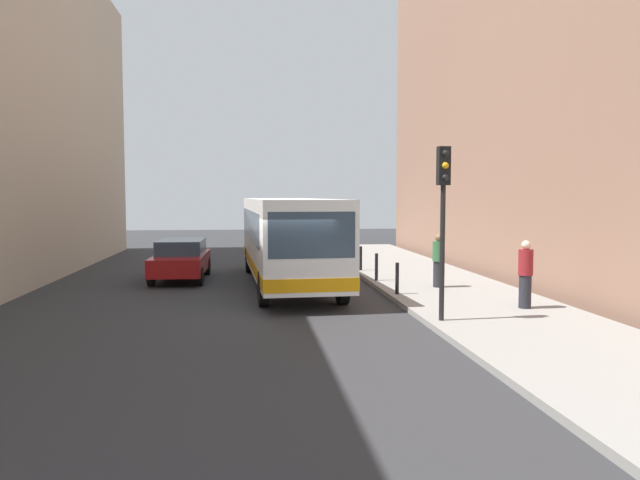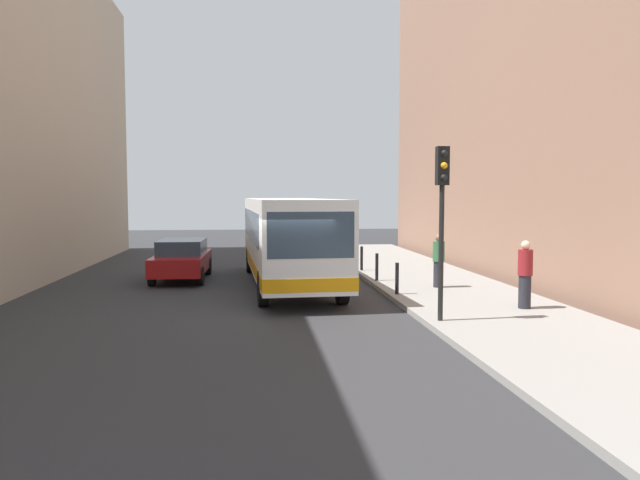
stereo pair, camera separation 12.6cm
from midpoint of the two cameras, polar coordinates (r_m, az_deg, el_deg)
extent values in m
plane|color=#2D2D30|center=(16.68, -3.07, -6.57)|extent=(80.00, 80.00, 0.00)
cube|color=gray|center=(17.81, 14.64, -5.77)|extent=(4.40, 40.00, 0.15)
cube|color=#936B56|center=(24.46, 25.48, 16.45)|extent=(7.00, 32.00, 16.96)
cube|color=white|center=(21.03, -2.85, 0.46)|extent=(3.03, 11.11, 2.50)
cube|color=orange|center=(21.11, -2.84, -2.11)|extent=(3.05, 11.13, 0.36)
cube|color=#2D3D4C|center=(15.58, -0.62, 0.46)|extent=(2.26, 0.17, 1.20)
cube|color=#2D3D4C|center=(21.51, -3.00, 1.47)|extent=(2.97, 9.51, 1.00)
cylinder|color=black|center=(17.50, 2.28, -4.41)|extent=(0.33, 1.01, 1.00)
cylinder|color=black|center=(17.20, -5.14, -4.57)|extent=(0.33, 1.01, 1.00)
cylinder|color=black|center=(25.13, -1.26, -1.79)|extent=(0.33, 1.01, 1.00)
cylinder|color=black|center=(24.92, -6.41, -1.87)|extent=(0.33, 1.01, 1.00)
cube|color=maroon|center=(23.08, -12.63, -2.07)|extent=(1.90, 4.44, 0.64)
cube|color=#2D3D4C|center=(23.17, -12.61, -0.61)|extent=(1.66, 2.50, 0.52)
cylinder|color=black|center=(21.54, -10.97, -3.34)|extent=(0.23, 0.64, 0.64)
cylinder|color=black|center=(21.77, -15.28, -3.34)|extent=(0.23, 0.64, 0.64)
cylinder|color=black|center=(24.51, -10.26, -2.43)|extent=(0.23, 0.64, 0.64)
cylinder|color=black|center=(24.71, -14.05, -2.44)|extent=(0.23, 0.64, 0.64)
cube|color=#A5A8AD|center=(31.75, -2.89, -0.30)|extent=(1.90, 4.44, 0.64)
cube|color=#2D3D4C|center=(31.86, -2.92, 0.76)|extent=(1.66, 2.50, 0.52)
cylinder|color=black|center=(30.38, -1.11, -1.10)|extent=(0.24, 0.65, 0.64)
cylinder|color=black|center=(30.23, -4.20, -1.14)|extent=(0.24, 0.65, 0.64)
cylinder|color=black|center=(33.35, -1.71, -0.63)|extent=(0.24, 0.65, 0.64)
cylinder|color=black|center=(33.21, -4.52, -0.66)|extent=(0.24, 0.65, 0.64)
cylinder|color=black|center=(14.65, 11.49, -1.23)|extent=(0.12, 0.12, 3.20)
cube|color=black|center=(14.60, 11.61, 6.80)|extent=(0.28, 0.24, 0.90)
sphere|color=black|center=(14.50, 11.78, 7.93)|extent=(0.16, 0.16, 0.16)
sphere|color=orange|center=(14.48, 11.77, 6.82)|extent=(0.16, 0.16, 0.16)
sphere|color=black|center=(14.47, 11.75, 5.72)|extent=(0.16, 0.16, 0.16)
cylinder|color=black|center=(18.50, 7.40, -3.58)|extent=(0.11, 0.11, 0.95)
cylinder|color=black|center=(21.37, 5.50, -2.52)|extent=(0.11, 0.11, 0.95)
cylinder|color=black|center=(24.27, 4.06, -1.72)|extent=(0.11, 0.11, 0.95)
cylinder|color=#26262D|center=(16.95, 18.78, -4.61)|extent=(0.32, 0.32, 0.87)
cylinder|color=maroon|center=(16.86, 18.84, -2.00)|extent=(0.38, 0.38, 0.67)
sphere|color=beige|center=(16.81, 18.88, -0.46)|extent=(0.24, 0.24, 0.24)
cylinder|color=#26262D|center=(20.12, 11.18, -3.16)|extent=(0.32, 0.32, 0.84)
cylinder|color=#336B3F|center=(20.04, 11.21, -1.05)|extent=(0.38, 0.38, 0.65)
sphere|color=#8C6647|center=(20.00, 11.23, 0.20)|extent=(0.23, 0.23, 0.23)
camera|label=1|loc=(0.06, -89.81, 0.01)|focal=34.24mm
camera|label=2|loc=(0.06, 90.19, -0.01)|focal=34.24mm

